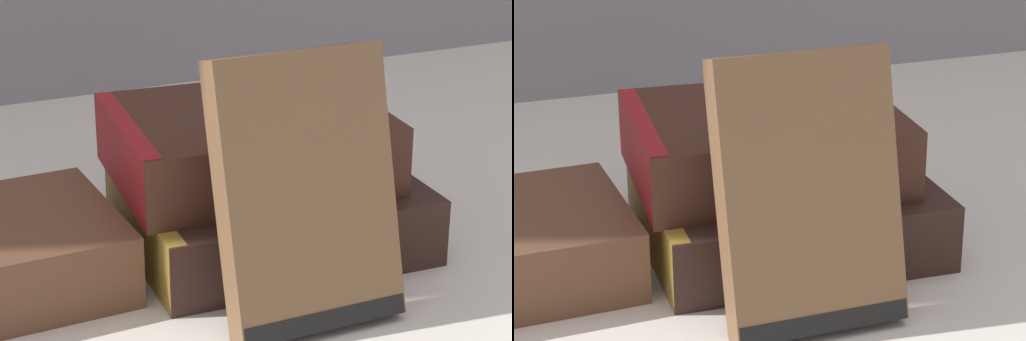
% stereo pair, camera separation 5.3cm
% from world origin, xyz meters
% --- Properties ---
extents(ground_plane, '(3.00, 3.00, 0.00)m').
position_xyz_m(ground_plane, '(0.00, 0.00, 0.00)').
color(ground_plane, silver).
extents(book_flat_bottom, '(0.20, 0.16, 0.05)m').
position_xyz_m(book_flat_bottom, '(0.04, 0.02, 0.02)').
color(book_flat_bottom, '#331E19').
rests_on(book_flat_bottom, ground_plane).
extents(book_flat_top, '(0.19, 0.16, 0.05)m').
position_xyz_m(book_flat_top, '(0.03, 0.04, 0.07)').
color(book_flat_top, '#422319').
rests_on(book_flat_top, book_flat_bottom).
extents(book_leaning_front, '(0.11, 0.06, 0.17)m').
position_xyz_m(book_leaning_front, '(0.02, -0.08, 0.08)').
color(book_leaning_front, brown).
rests_on(book_leaning_front, ground_plane).
extents(pocket_watch, '(0.06, 0.06, 0.01)m').
position_xyz_m(pocket_watch, '(0.08, 0.01, 0.10)').
color(pocket_watch, silver).
rests_on(pocket_watch, book_flat_top).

